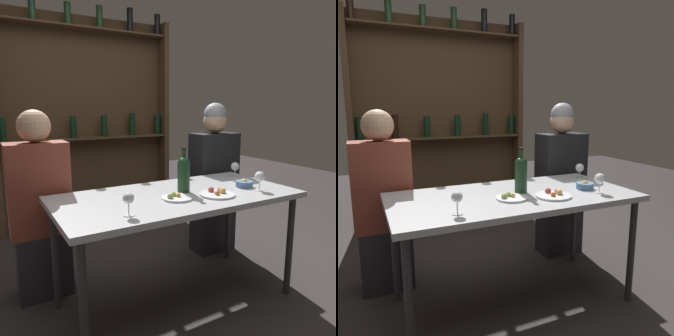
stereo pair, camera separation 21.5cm
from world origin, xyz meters
TOP-DOWN VIEW (x-y plane):
  - ground_plane at (0.00, 0.00)m, footprint 10.00×10.00m
  - dining_table at (0.00, 0.00)m, footprint 1.54×0.76m
  - wine_rack_wall at (0.00, 1.89)m, footprint 1.93×0.21m
  - wine_bottle at (0.06, 0.02)m, footprint 0.08×0.08m
  - wine_glass_0 at (0.67, 0.21)m, footprint 0.07×0.07m
  - wine_glass_1 at (0.52, -0.20)m, footprint 0.07×0.07m
  - wine_glass_2 at (-0.43, -0.23)m, footprint 0.06×0.06m
  - food_plate_0 at (0.20, -0.15)m, footprint 0.22×0.22m
  - food_plate_1 at (-0.06, -0.09)m, footprint 0.19×0.19m
  - snack_bowl at (0.50, -0.07)m, footprint 0.12×0.12m
  - seated_person_left at (-0.75, 0.53)m, footprint 0.39×0.22m
  - seated_person_right at (0.71, 0.53)m, footprint 0.40×0.22m

SIDE VIEW (x-z plane):
  - ground_plane at x=0.00m, z-range 0.00..0.00m
  - seated_person_left at x=-0.75m, z-range -0.03..1.25m
  - seated_person_right at x=0.71m, z-range -0.02..1.31m
  - dining_table at x=0.00m, z-range 0.31..1.06m
  - food_plate_1 at x=-0.06m, z-range 0.73..0.78m
  - food_plate_0 at x=0.20m, z-range 0.73..0.78m
  - snack_bowl at x=0.50m, z-range 0.74..0.80m
  - wine_glass_0 at x=0.67m, z-range 0.77..0.88m
  - wine_glass_2 at x=-0.43m, z-range 0.77..0.89m
  - wine_glass_1 at x=0.52m, z-range 0.77..0.90m
  - wine_bottle at x=0.06m, z-range 0.73..1.02m
  - wine_rack_wall at x=0.00m, z-range 0.01..2.37m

